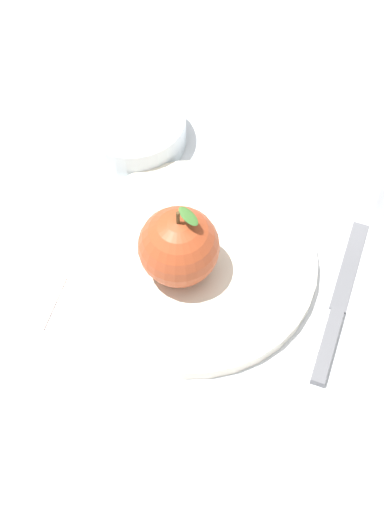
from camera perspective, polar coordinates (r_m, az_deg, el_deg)
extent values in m
plane|color=silver|center=(0.73, 1.53, -0.77)|extent=(2.40, 2.40, 0.00)
cylinder|color=silver|center=(0.73, 0.00, -0.52)|extent=(0.27, 0.27, 0.02)
torus|color=silver|center=(0.72, 0.00, -0.35)|extent=(0.27, 0.27, 0.01)
sphere|color=#9E3D1E|center=(0.68, -1.13, 0.80)|extent=(0.08, 0.08, 0.08)
cylinder|color=#4C3319|center=(0.64, -1.20, 3.18)|extent=(0.00, 0.00, 0.02)
ellipsoid|color=#386628|center=(0.63, -0.30, 3.39)|extent=(0.03, 0.02, 0.01)
cylinder|color=silver|center=(0.83, -4.97, 10.65)|extent=(0.13, 0.13, 0.04)
torus|color=silver|center=(0.82, -5.06, 11.43)|extent=(0.13, 0.13, 0.01)
cylinder|color=#9FABB3|center=(0.82, -5.05, 11.33)|extent=(0.10, 0.10, 0.01)
cylinder|color=white|center=(0.80, 15.92, 7.06)|extent=(0.08, 0.08, 0.07)
cube|color=#59595E|center=(0.75, 13.22, -0.77)|extent=(0.05, 0.12, 0.00)
cube|color=#59595E|center=(0.69, 11.42, -7.42)|extent=(0.04, 0.09, 0.01)
cube|color=beige|center=(0.76, -14.83, -0.20)|extent=(0.16, 0.17, 0.00)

